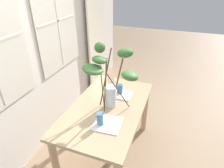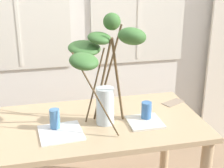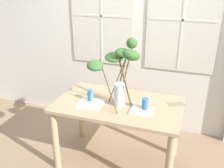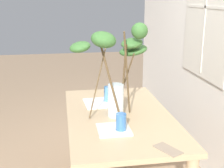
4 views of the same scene
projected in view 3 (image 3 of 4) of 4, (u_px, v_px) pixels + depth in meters
name	position (u px, v px, depth m)	size (l,w,h in m)	color
ground	(118.00, 160.00, 3.02)	(14.00, 14.00, 0.00)	#9E7F60
back_wall_with_windows	(141.00, 21.00, 3.27)	(5.34, 0.14, 3.01)	silver
dining_table	(118.00, 114.00, 2.77)	(1.36, 0.79, 0.77)	tan
vase_with_branches	(119.00, 68.00, 2.53)	(0.54, 0.66, 0.72)	silver
drinking_glass_blue_left	(90.00, 95.00, 2.75)	(0.06, 0.06, 0.14)	#4C84BC
drinking_glass_blue_right	(145.00, 104.00, 2.56)	(0.07, 0.07, 0.13)	#386BAD
plate_square_left	(91.00, 103.00, 2.70)	(0.27, 0.27, 0.01)	white
plate_square_right	(142.00, 111.00, 2.56)	(0.22, 0.22, 0.01)	silver
napkin_folded	(176.00, 104.00, 2.70)	(0.17, 0.09, 0.00)	gray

